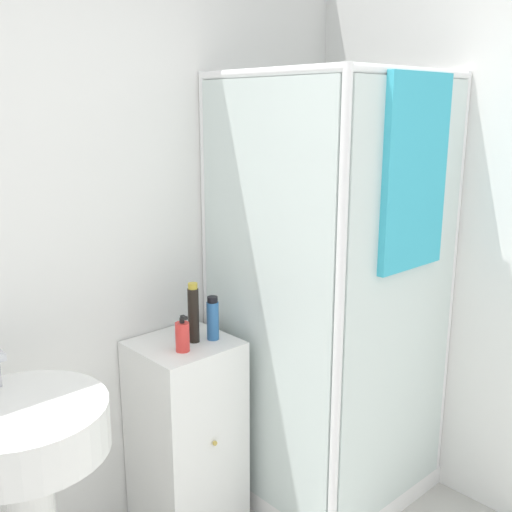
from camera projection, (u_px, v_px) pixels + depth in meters
name	position (u px, v px, depth m)	size (l,w,h in m)	color
shower_enclosure	(331.00, 381.00, 2.70)	(0.81, 0.84, 1.92)	white
vanity_cabinet	(186.00, 434.00, 2.55)	(0.39, 0.39, 0.83)	white
sink	(27.00, 466.00, 1.84)	(0.52, 0.52, 1.03)	white
soap_dispenser	(182.00, 336.00, 2.35)	(0.06, 0.06, 0.15)	red
shampoo_bottle_tall_black	(193.00, 313.00, 2.43)	(0.05, 0.05, 0.25)	black
shampoo_bottle_blue	(213.00, 319.00, 2.47)	(0.05, 0.05, 0.18)	#2D66A3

